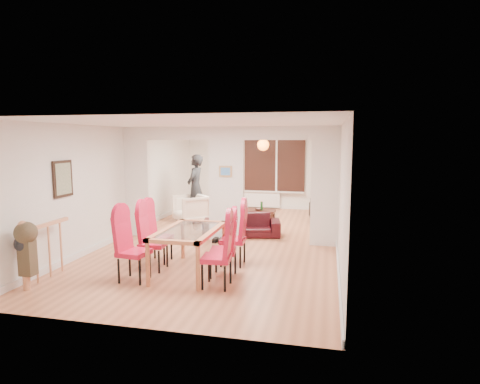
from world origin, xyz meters
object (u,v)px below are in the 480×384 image
(armchair, at_px, (191,209))
(dining_chair_lb, at_px, (153,239))
(person, at_px, (196,187))
(coffee_table, at_px, (256,214))
(bowl, at_px, (258,209))
(dining_chair_la, at_px, (134,247))
(sofa, at_px, (242,225))
(bottle, at_px, (262,206))
(dining_table, at_px, (189,251))
(dining_chair_rc, at_px, (233,236))
(dining_chair_rb, at_px, (223,246))
(dining_chair_ra, at_px, (217,253))
(television, at_px, (311,211))
(dining_chair_lc, at_px, (159,234))

(armchair, bearing_deg, dining_chair_lb, -32.03)
(person, relative_size, coffee_table, 1.73)
(coffee_table, height_order, bowl, bowl)
(dining_chair_la, bearing_deg, armchair, 105.50)
(dining_chair_la, height_order, armchair, dining_chair_la)
(sofa, xyz_separation_m, bottle, (0.13, 2.15, 0.12))
(dining_table, distance_m, dining_chair_la, 0.96)
(dining_table, bearing_deg, dining_chair_rc, 43.35)
(dining_chair_la, xyz_separation_m, bowl, (1.09, 5.60, -0.29))
(armchair, bearing_deg, dining_chair_rb, -16.10)
(dining_chair_ra, xyz_separation_m, television, (1.23, 5.50, -0.25))
(dining_chair_ra, relative_size, sofa, 0.60)
(armchair, xyz_separation_m, bowl, (1.76, 0.93, -0.11))
(bottle, height_order, bowl, bottle)
(person, bearing_deg, armchair, 4.36)
(dining_chair_lb, relative_size, dining_chair_rc, 1.00)
(sofa, relative_size, armchair, 2.17)
(dining_chair_lb, height_order, dining_chair_ra, same)
(dining_chair_rb, height_order, bottle, dining_chair_rb)
(dining_chair_rc, bearing_deg, bottle, 89.87)
(sofa, bearing_deg, television, 41.84)
(dining_chair_rc, height_order, sofa, dining_chair_rc)
(coffee_table, bearing_deg, sofa, -89.14)
(dining_table, bearing_deg, person, 107.45)
(dining_chair_rc, bearing_deg, armchair, 117.76)
(dining_chair_ra, height_order, dining_chair_rb, dining_chair_ra)
(dining_chair_lb, distance_m, television, 5.56)
(coffee_table, height_order, bottle, bottle)
(coffee_table, bearing_deg, bowl, -40.73)
(dining_chair_rc, xyz_separation_m, bowl, (-0.30, 4.42, -0.28))
(dining_chair_lb, height_order, dining_chair_lc, dining_chair_lb)
(dining_chair_rc, distance_m, bowl, 4.44)
(armchair, xyz_separation_m, person, (-0.00, 0.44, 0.56))
(dining_chair_ra, relative_size, bottle, 4.03)
(dining_table, bearing_deg, television, 69.28)
(dining_chair_la, height_order, dining_chair_lc, dining_chair_la)
(dining_chair_la, relative_size, sofa, 0.61)
(dining_chair_lb, height_order, armchair, dining_chair_lb)
(dining_chair_lc, relative_size, dining_chair_rb, 1.01)
(dining_chair_lb, relative_size, armchair, 1.30)
(dining_chair_la, height_order, television, dining_chair_la)
(coffee_table, bearing_deg, dining_chair_la, -100.26)
(bottle, bearing_deg, sofa, -93.41)
(bottle, bearing_deg, dining_chair_rb, -87.90)
(dining_chair_rb, height_order, person, person)
(dining_chair_rc, distance_m, armchair, 4.06)
(sofa, bearing_deg, dining_chair_rc, -93.14)
(dining_chair_lb, xyz_separation_m, dining_chair_rb, (1.31, -0.09, -0.02))
(dining_chair_la, height_order, dining_chair_rc, dining_chair_la)
(dining_table, xyz_separation_m, coffee_table, (0.27, 5.07, -0.26))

